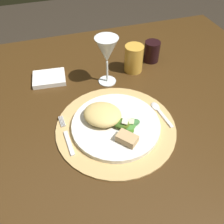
{
  "coord_description": "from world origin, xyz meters",
  "views": [
    {
      "loc": [
        -0.16,
        -0.57,
        1.3
      ],
      "look_at": [
        0.0,
        -0.05,
        0.75
      ],
      "focal_mm": 38.3,
      "sensor_mm": 36.0,
      "label": 1
    }
  ],
  "objects_px": {
    "amber_tumbler": "(134,59)",
    "fork": "(67,137)",
    "dinner_plate": "(117,124)",
    "napkin": "(49,78)",
    "spoon": "(159,110)",
    "dark_tumbler": "(152,51)",
    "dining_table": "(107,134)",
    "wine_glass": "(107,51)"
  },
  "relations": [
    {
      "from": "wine_glass",
      "to": "dark_tumbler",
      "type": "relative_size",
      "value": 2.15
    },
    {
      "from": "dinner_plate",
      "to": "fork",
      "type": "relative_size",
      "value": 1.71
    },
    {
      "from": "amber_tumbler",
      "to": "napkin",
      "type": "bearing_deg",
      "value": 174.11
    },
    {
      "from": "spoon",
      "to": "wine_glass",
      "type": "height_order",
      "value": "wine_glass"
    },
    {
      "from": "dinner_plate",
      "to": "wine_glass",
      "type": "distance_m",
      "value": 0.26
    },
    {
      "from": "dinner_plate",
      "to": "amber_tumbler",
      "type": "xyz_separation_m",
      "value": [
        0.16,
        0.27,
        0.04
      ]
    },
    {
      "from": "spoon",
      "to": "dark_tumbler",
      "type": "xyz_separation_m",
      "value": [
        0.1,
        0.29,
        0.03
      ]
    },
    {
      "from": "dining_table",
      "to": "amber_tumbler",
      "type": "xyz_separation_m",
      "value": [
        0.16,
        0.17,
        0.21
      ]
    },
    {
      "from": "fork",
      "to": "dark_tumbler",
      "type": "height_order",
      "value": "dark_tumbler"
    },
    {
      "from": "dinner_plate",
      "to": "napkin",
      "type": "height_order",
      "value": "dinner_plate"
    },
    {
      "from": "napkin",
      "to": "wine_glass",
      "type": "bearing_deg",
      "value": -19.83
    },
    {
      "from": "spoon",
      "to": "amber_tumbler",
      "type": "height_order",
      "value": "amber_tumbler"
    },
    {
      "from": "napkin",
      "to": "dark_tumbler",
      "type": "height_order",
      "value": "dark_tumbler"
    },
    {
      "from": "dining_table",
      "to": "wine_glass",
      "type": "height_order",
      "value": "wine_glass"
    },
    {
      "from": "spoon",
      "to": "amber_tumbler",
      "type": "bearing_deg",
      "value": 89.02
    },
    {
      "from": "spoon",
      "to": "napkin",
      "type": "bearing_deg",
      "value": 139.02
    },
    {
      "from": "spoon",
      "to": "napkin",
      "type": "distance_m",
      "value": 0.43
    },
    {
      "from": "dark_tumbler",
      "to": "fork",
      "type": "bearing_deg",
      "value": -142.9
    },
    {
      "from": "dinner_plate",
      "to": "spoon",
      "type": "distance_m",
      "value": 0.15
    },
    {
      "from": "fork",
      "to": "dark_tumbler",
      "type": "relative_size",
      "value": 1.9
    },
    {
      "from": "napkin",
      "to": "amber_tumbler",
      "type": "height_order",
      "value": "amber_tumbler"
    },
    {
      "from": "dining_table",
      "to": "wine_glass",
      "type": "distance_m",
      "value": 0.31
    },
    {
      "from": "spoon",
      "to": "dining_table",
      "type": "bearing_deg",
      "value": 152.87
    },
    {
      "from": "amber_tumbler",
      "to": "fork",
      "type": "bearing_deg",
      "value": -139.47
    },
    {
      "from": "dinner_plate",
      "to": "amber_tumbler",
      "type": "height_order",
      "value": "amber_tumbler"
    },
    {
      "from": "dining_table",
      "to": "fork",
      "type": "bearing_deg",
      "value": -146.85
    },
    {
      "from": "napkin",
      "to": "dark_tumbler",
      "type": "xyz_separation_m",
      "value": [
        0.43,
        0.01,
        0.03
      ]
    },
    {
      "from": "fork",
      "to": "dark_tumbler",
      "type": "bearing_deg",
      "value": 37.1
    },
    {
      "from": "amber_tumbler",
      "to": "dark_tumbler",
      "type": "bearing_deg",
      "value": 23.58
    },
    {
      "from": "fork",
      "to": "wine_glass",
      "type": "bearing_deg",
      "value": 49.53
    },
    {
      "from": "dark_tumbler",
      "to": "dining_table",
      "type": "bearing_deg",
      "value": -140.73
    },
    {
      "from": "fork",
      "to": "dining_table",
      "type": "bearing_deg",
      "value": 33.15
    },
    {
      "from": "dinner_plate",
      "to": "dining_table",
      "type": "bearing_deg",
      "value": 91.71
    },
    {
      "from": "dark_tumbler",
      "to": "wine_glass",
      "type": "bearing_deg",
      "value": -158.91
    },
    {
      "from": "fork",
      "to": "amber_tumbler",
      "type": "relative_size",
      "value": 1.51
    },
    {
      "from": "dinner_plate",
      "to": "wine_glass",
      "type": "relative_size",
      "value": 1.51
    },
    {
      "from": "dining_table",
      "to": "fork",
      "type": "xyz_separation_m",
      "value": [
        -0.15,
        -0.1,
        0.16
      ]
    },
    {
      "from": "napkin",
      "to": "wine_glass",
      "type": "xyz_separation_m",
      "value": [
        0.21,
        -0.08,
        0.12
      ]
    },
    {
      "from": "amber_tumbler",
      "to": "dinner_plate",
      "type": "bearing_deg",
      "value": -120.16
    },
    {
      "from": "napkin",
      "to": "spoon",
      "type": "bearing_deg",
      "value": -40.98
    },
    {
      "from": "napkin",
      "to": "amber_tumbler",
      "type": "relative_size",
      "value": 1.13
    },
    {
      "from": "dining_table",
      "to": "wine_glass",
      "type": "relative_size",
      "value": 7.94
    }
  ]
}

